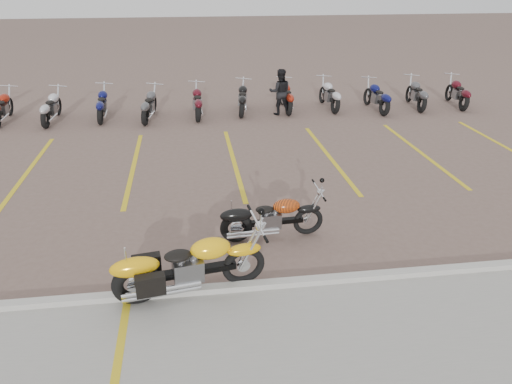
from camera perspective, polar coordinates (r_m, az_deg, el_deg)
The scene contains 7 objects.
ground at distance 10.10m, azimuth -0.29°, elevation -4.42°, with size 100.00×100.00×0.00m, color #6E574E.
curb at distance 8.38m, azimuth 1.58°, elevation -10.54°, with size 60.00×0.18×0.12m, color #ADAAA3.
parking_stripes at distance 13.72m, azimuth -2.55°, elevation 3.53°, with size 38.00×5.50×0.01m, color gold, non-canonical shape.
yellow_cruiser at distance 8.08m, azimuth -7.96°, elevation -8.48°, with size 2.46×0.58×1.02m.
flame_cruiser at distance 9.63m, azimuth 1.56°, elevation -3.13°, with size 2.04×0.32×0.84m.
person_b at distance 18.17m, azimuth 2.77°, elevation 11.35°, with size 0.79×0.62×1.63m, color black.
bg_bike_row at distance 18.23m, azimuth -4.26°, elevation 10.50°, with size 18.89×2.03×1.10m.
Camera 1 is at (-1.18, -8.79, 4.83)m, focal length 35.00 mm.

